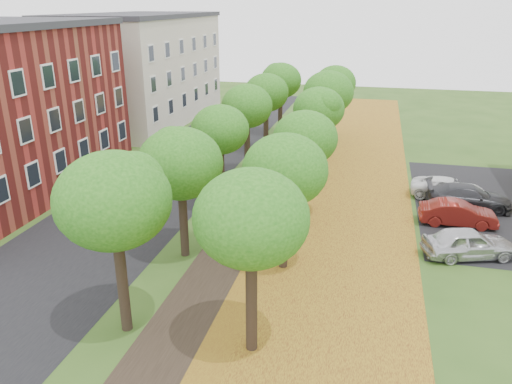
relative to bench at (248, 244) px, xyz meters
The scene contains 13 objects.
ground 6.95m from the bench, 95.65° to the right, with size 120.00×120.00×0.00m, color #2D4C19.
street_asphalt 11.53m from the bench, 135.27° to the left, with size 8.00×70.00×0.01m, color black.
footpath 8.15m from the bench, 94.81° to the left, with size 3.20×70.00×0.01m, color black.
leaf_verge 9.20m from the bench, 61.95° to the left, with size 7.50×70.00×0.01m, color #B29120.
parking_lot 15.73m from the bench, 35.39° to the left, with size 9.00×16.00×0.01m, color black.
tree_row_west 9.58m from the bench, 109.57° to the left, with size 3.63×33.63×6.29m.
tree_row_east 9.33m from the bench, 76.68° to the left, with size 3.63×33.63×6.29m.
building_cream 31.88m from the bench, 124.11° to the left, with size 10.30×20.30×10.40m.
bench is the anchor object (origin of this frame).
car_silver 10.53m from the bench, 11.36° to the left, with size 1.72×4.29×1.46m, color silver.
car_red 11.87m from the bench, 29.60° to the left, with size 1.41×4.04×1.33m, color maroon.
car_grey 14.09m from the bench, 37.04° to the left, with size 1.97×4.84×1.41m, color #2F3034.
car_white 14.29m from the bench, 43.75° to the left, with size 2.09×4.53×1.26m, color white.
Camera 1 is at (6.14, -14.05, 11.45)m, focal length 35.00 mm.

